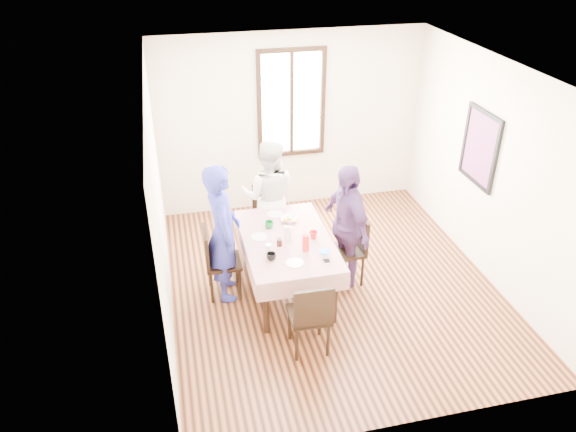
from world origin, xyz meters
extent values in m
plane|color=black|center=(0.00, 0.00, 0.00)|extent=(4.50, 4.50, 0.00)
plane|color=beige|center=(0.00, 2.25, 1.35)|extent=(4.00, 0.00, 4.00)
plane|color=beige|center=(2.00, 0.00, 1.35)|extent=(0.00, 4.50, 4.50)
cube|color=black|center=(0.00, 2.23, 1.65)|extent=(1.02, 0.06, 1.62)
cube|color=white|center=(0.00, 2.24, 1.65)|extent=(0.90, 0.02, 1.50)
cube|color=red|center=(1.98, 0.30, 1.55)|extent=(0.04, 0.76, 0.96)
cube|color=black|center=(-0.58, -0.03, 0.38)|extent=(0.91, 1.51, 0.75)
cube|color=#5B0008|center=(-0.58, -0.03, 0.76)|extent=(1.03, 1.63, 0.01)
cube|color=black|center=(-1.34, 0.12, 0.46)|extent=(0.43, 0.43, 0.91)
cube|color=black|center=(0.18, 0.02, 0.46)|extent=(0.45, 0.45, 0.91)
cube|color=black|center=(-0.58, 1.01, 0.46)|extent=(0.42, 0.42, 0.91)
cube|color=black|center=(-0.58, -1.06, 0.46)|extent=(0.43, 0.43, 0.91)
imported|color=#2C309C|center=(-1.32, 0.12, 0.86)|extent=(0.41, 0.63, 1.73)
imported|color=silver|center=(-0.58, 0.99, 0.80)|extent=(0.94, 0.83, 1.60)
imported|color=#523368|center=(0.16, 0.02, 0.81)|extent=(0.57, 1.01, 1.62)
imported|color=black|center=(-0.85, -0.42, 0.80)|extent=(0.12, 0.12, 0.09)
imported|color=red|center=(-0.28, -0.09, 0.81)|extent=(0.11, 0.11, 0.09)
imported|color=#0C7226|center=(-0.74, 0.28, 0.80)|extent=(0.14, 0.14, 0.08)
imported|color=white|center=(-0.46, 0.38, 0.79)|extent=(0.26, 0.26, 0.05)
cube|color=red|center=(-0.43, -0.31, 0.86)|extent=(0.06, 0.06, 0.20)
cylinder|color=white|center=(-0.26, -0.49, 0.79)|extent=(0.12, 0.12, 0.06)
cylinder|color=black|center=(-0.70, -0.15, 0.81)|extent=(0.06, 0.06, 0.09)
cylinder|color=silver|center=(-0.85, -0.25, 0.81)|extent=(0.07, 0.07, 0.10)
cube|color=black|center=(-0.26, -0.55, 0.77)|extent=(0.06, 0.13, 0.01)
cylinder|color=silver|center=(-0.57, -0.01, 0.84)|extent=(0.08, 0.08, 0.16)
cylinder|color=white|center=(-0.90, 0.08, 0.77)|extent=(0.20, 0.20, 0.01)
cylinder|color=white|center=(-0.60, 0.57, 0.77)|extent=(0.20, 0.20, 0.01)
cylinder|color=white|center=(-0.61, -0.55, 0.77)|extent=(0.20, 0.20, 0.01)
cylinder|color=blue|center=(-0.26, -0.49, 0.83)|extent=(0.12, 0.12, 0.01)
camera|label=1|loc=(-1.82, -5.44, 4.24)|focal=34.53mm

